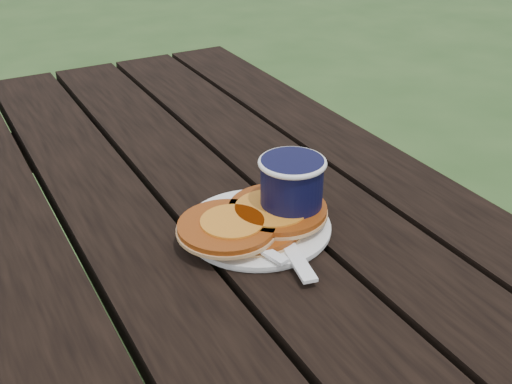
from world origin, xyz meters
TOP-DOWN VIEW (x-y plane):
  - plate at (0.01, 0.04)m, footprint 0.23×0.23m
  - pancake_stack at (0.01, 0.03)m, footprint 0.23×0.15m
  - knife at (0.02, -0.03)m, footprint 0.06×0.18m
  - fork at (-0.02, -0.02)m, footprint 0.07×0.16m
  - coffee_cup at (0.07, 0.03)m, footprint 0.10×0.10m

SIDE VIEW (x-z plane):
  - plate at x=0.01m, z-range 0.75..0.76m
  - knife at x=0.02m, z-range 0.76..0.76m
  - fork at x=-0.02m, z-range 0.77..0.77m
  - pancake_stack at x=0.01m, z-range 0.76..0.79m
  - coffee_cup at x=0.07m, z-range 0.76..0.86m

